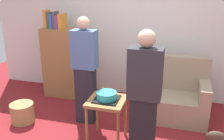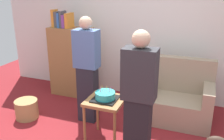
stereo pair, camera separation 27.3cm
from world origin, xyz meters
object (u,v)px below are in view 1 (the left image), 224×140
at_px(side_table, 107,106).
at_px(wicker_basket, 22,113).
at_px(person_holding_cake, 144,101).
at_px(couch, 172,96).
at_px(person_blowing_candles, 85,71).
at_px(bookshelf, 65,61).
at_px(birthday_cake, 107,96).
at_px(handbag, 216,138).

relative_size(side_table, wicker_basket, 1.73).
bearing_deg(person_holding_cake, couch, -86.17).
height_order(couch, person_blowing_candles, person_blowing_candles).
bearing_deg(bookshelf, person_blowing_candles, -47.61).
relative_size(birthday_cake, wicker_basket, 0.89).
xyz_separation_m(couch, person_holding_cake, (-0.27, -1.31, 0.49)).
bearing_deg(bookshelf, birthday_cake, -45.83).
height_order(side_table, person_holding_cake, person_holding_cake).
xyz_separation_m(couch, bookshelf, (-2.00, 0.26, 0.35)).
relative_size(couch, bookshelf, 0.68).
distance_m(person_blowing_candles, handbag, 2.04).
height_order(bookshelf, handbag, bookshelf).
xyz_separation_m(birthday_cake, person_holding_cake, (0.54, -0.34, 0.16)).
bearing_deg(handbag, person_holding_cake, -143.83).
relative_size(side_table, person_holding_cake, 0.38).
bearing_deg(person_holding_cake, birthday_cake, -17.30).
xyz_separation_m(bookshelf, side_table, (1.19, -1.23, -0.16)).
bearing_deg(wicker_basket, handbag, 3.67).
height_order(couch, wicker_basket, couch).
bearing_deg(bookshelf, handbag, -19.21).
distance_m(bookshelf, birthday_cake, 1.71).
relative_size(person_blowing_candles, wicker_basket, 4.53).
xyz_separation_m(birthday_cake, wicker_basket, (-1.42, 0.13, -0.52)).
distance_m(couch, side_table, 1.27).
bearing_deg(bookshelf, wicker_basket, -101.78).
bearing_deg(couch, wicker_basket, -159.41).
bearing_deg(birthday_cake, wicker_basket, 174.77).
bearing_deg(wicker_basket, person_blowing_candles, 17.63).
bearing_deg(wicker_basket, bookshelf, 78.22).
height_order(birthday_cake, person_blowing_candles, person_blowing_candles).
height_order(bookshelf, person_blowing_candles, person_blowing_candles).
bearing_deg(handbag, birthday_cake, -167.67).
height_order(couch, side_table, couch).
height_order(couch, bookshelf, bookshelf).
bearing_deg(birthday_cake, side_table, -33.15).
height_order(person_blowing_candles, handbag, person_blowing_candles).
relative_size(bookshelf, wicker_basket, 4.48).
relative_size(bookshelf, birthday_cake, 5.04).
bearing_deg(person_blowing_candles, wicker_basket, -171.97).
bearing_deg(bookshelf, person_holding_cake, -42.28).
xyz_separation_m(person_blowing_candles, wicker_basket, (-0.95, -0.30, -0.68)).
xyz_separation_m(side_table, person_blowing_candles, (-0.47, 0.43, 0.31)).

